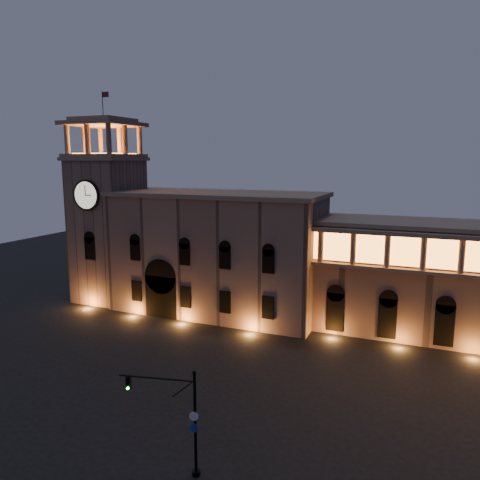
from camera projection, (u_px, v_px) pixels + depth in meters
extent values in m
plane|color=black|center=(145.00, 374.00, 48.83)|extent=(160.00, 160.00, 0.00)
cube|color=#795B4F|center=(217.00, 254.00, 68.16)|extent=(30.00, 12.00, 17.00)
cube|color=#876E5D|center=(217.00, 194.00, 66.68)|extent=(30.80, 12.80, 0.60)
cube|color=black|center=(163.00, 296.00, 66.46)|extent=(5.00, 1.40, 6.00)
cylinder|color=black|center=(163.00, 276.00, 65.95)|extent=(5.00, 1.40, 5.00)
cube|color=orange|center=(162.00, 298.00, 66.31)|extent=(4.20, 0.20, 5.00)
cube|color=#795B4F|center=(109.00, 231.00, 73.86)|extent=(9.00, 9.00, 22.00)
cube|color=#876E5D|center=(105.00, 159.00, 71.96)|extent=(9.80, 9.80, 0.50)
cylinder|color=black|center=(86.00, 195.00, 68.59)|extent=(4.60, 0.35, 4.60)
cylinder|color=beige|center=(86.00, 195.00, 68.47)|extent=(4.00, 0.12, 4.00)
cube|color=#876E5D|center=(105.00, 156.00, 71.88)|extent=(9.40, 9.40, 0.50)
cube|color=orange|center=(105.00, 154.00, 71.83)|extent=(6.80, 6.80, 0.15)
cylinder|color=#876E5D|center=(67.00, 140.00, 69.47)|extent=(0.76, 0.76, 4.20)
cylinder|color=#876E5D|center=(87.00, 139.00, 68.02)|extent=(0.76, 0.76, 4.20)
cylinder|color=#876E5D|center=(109.00, 139.00, 66.58)|extent=(0.76, 0.76, 4.20)
cylinder|color=#876E5D|center=(101.00, 141.00, 76.38)|extent=(0.76, 0.76, 4.20)
cylinder|color=#876E5D|center=(120.00, 141.00, 74.94)|extent=(0.76, 0.76, 4.20)
cylinder|color=#876E5D|center=(140.00, 141.00, 73.49)|extent=(0.76, 0.76, 4.20)
cylinder|color=#876E5D|center=(85.00, 140.00, 72.92)|extent=(0.76, 0.76, 4.20)
cylinder|color=#876E5D|center=(125.00, 140.00, 70.04)|extent=(0.76, 0.76, 4.20)
cube|color=#876E5D|center=(104.00, 124.00, 71.07)|extent=(9.80, 9.80, 0.60)
cube|color=#876E5D|center=(103.00, 120.00, 70.97)|extent=(7.50, 7.50, 0.60)
cylinder|color=black|center=(103.00, 104.00, 70.58)|extent=(0.10, 0.10, 4.00)
plane|color=maroon|center=(105.00, 94.00, 70.12)|extent=(1.20, 0.00, 1.20)
cube|color=brown|center=(475.00, 285.00, 57.31)|extent=(40.00, 10.00, 14.00)
cube|color=#876E5D|center=(480.00, 226.00, 56.09)|extent=(40.60, 10.60, 0.50)
cube|color=#876E5D|center=(480.00, 277.00, 51.92)|extent=(40.00, 1.20, 0.40)
cylinder|color=#876E5D|center=(321.00, 246.00, 58.39)|extent=(0.70, 0.70, 4.00)
cylinder|color=#876E5D|center=(353.00, 248.00, 56.87)|extent=(0.70, 0.70, 4.00)
cylinder|color=#876E5D|center=(387.00, 251.00, 55.35)|extent=(0.70, 0.70, 4.00)
cylinder|color=#876E5D|center=(423.00, 253.00, 53.83)|extent=(0.70, 0.70, 4.00)
cylinder|color=#876E5D|center=(462.00, 256.00, 52.31)|extent=(0.70, 0.70, 4.00)
cylinder|color=black|center=(195.00, 425.00, 32.58)|extent=(0.22, 0.22, 7.67)
cylinder|color=black|center=(196.00, 473.00, 33.20)|extent=(0.61, 0.61, 0.33)
sphere|color=black|center=(194.00, 372.00, 31.92)|extent=(0.31, 0.31, 0.31)
cylinder|color=black|center=(156.00, 378.00, 32.51)|extent=(5.38, 1.31, 0.13)
cube|color=black|center=(129.00, 383.00, 32.96)|extent=(0.39, 0.37, 0.93)
cylinder|color=#0CE53F|center=(128.00, 388.00, 32.84)|extent=(0.21, 0.13, 0.20)
cylinder|color=silver|center=(194.00, 416.00, 32.31)|extent=(0.65, 0.18, 0.66)
cylinder|color=navy|center=(194.00, 428.00, 32.46)|extent=(0.65, 0.18, 0.66)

